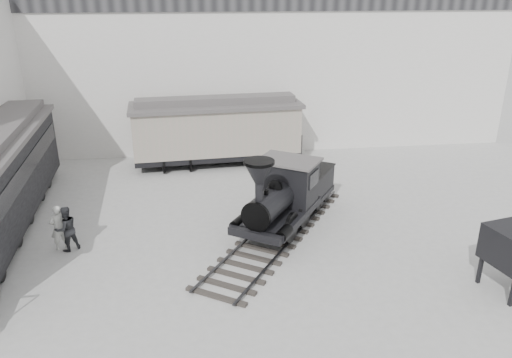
{
  "coord_description": "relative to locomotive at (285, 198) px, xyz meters",
  "views": [
    {
      "loc": [
        -2.08,
        -14.37,
        9.33
      ],
      "look_at": [
        0.35,
        4.29,
        2.0
      ],
      "focal_mm": 35.0,
      "sensor_mm": 36.0,
      "label": 1
    }
  ],
  "objects": [
    {
      "name": "boxcar",
      "position": [
        -2.26,
        8.27,
        0.66
      ],
      "size": [
        9.38,
        3.48,
        3.77
      ],
      "rotation": [
        0.0,
        0.0,
        0.07
      ],
      "color": "black",
      "rests_on": "ground"
    },
    {
      "name": "locomotive",
      "position": [
        0.0,
        0.0,
        0.0
      ],
      "size": [
        7.39,
        9.62,
        3.56
      ],
      "rotation": [
        0.0,
        0.0,
        -0.58
      ],
      "color": "#2C2926",
      "rests_on": "ground"
    },
    {
      "name": "north_wall",
      "position": [
        -1.45,
        11.19,
        4.24
      ],
      "size": [
        34.0,
        2.51,
        11.0
      ],
      "color": "silver",
      "rests_on": "ground"
    },
    {
      "name": "visitor_b",
      "position": [
        -8.39,
        -0.81,
        -0.44
      ],
      "size": [
        1.08,
        1.03,
        1.76
      ],
      "primitive_type": "imported",
      "rotation": [
        0.0,
        0.0,
        3.72
      ],
      "color": "#27282B",
      "rests_on": "ground"
    },
    {
      "name": "visitor_a",
      "position": [
        -8.69,
        -0.67,
        -0.43
      ],
      "size": [
        0.77,
        0.7,
        1.77
      ],
      "primitive_type": "imported",
      "rotation": [
        0.0,
        0.0,
        3.69
      ],
      "color": "silver",
      "rests_on": "ground"
    },
    {
      "name": "ground",
      "position": [
        -1.45,
        -3.79,
        -1.32
      ],
      "size": [
        90.0,
        90.0,
        0.0
      ],
      "primitive_type": "plane",
      "color": "#9E9E9B"
    }
  ]
}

